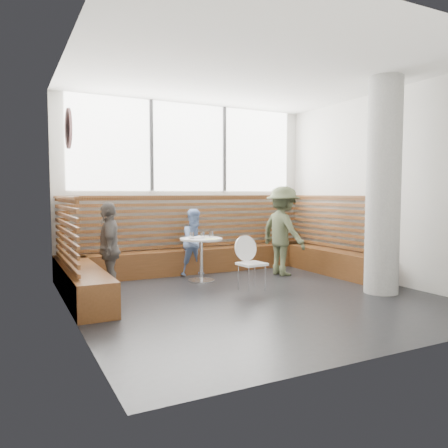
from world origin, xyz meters
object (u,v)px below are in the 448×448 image
concrete_column (383,187)px  child_left (109,249)px  adult_man (283,231)px  child_back (195,242)px  cafe_chair (250,258)px  cafe_table (201,250)px

concrete_column → child_left: concrete_column is taller
adult_man → child_back: 1.62m
cafe_chair → child_back: size_ratio=0.69×
concrete_column → child_left: (-3.70, 1.66, -0.91)m
cafe_chair → cafe_table: bearing=108.6°
child_back → concrete_column: bearing=-62.5°
concrete_column → child_left: bearing=155.8°
concrete_column → adult_man: bearing=104.9°
concrete_column → cafe_table: size_ratio=4.32×
cafe_chair → child_left: (-2.04, 0.57, 0.20)m
concrete_column → cafe_chair: concrete_column is taller
cafe_table → child_left: bearing=-167.6°
cafe_chair → child_back: (-0.29, 1.47, 0.12)m
adult_man → child_back: bearing=59.0°
concrete_column → child_back: bearing=127.4°
cafe_table → child_left: 1.67m
concrete_column → cafe_table: 3.08m
cafe_table → cafe_chair: bearing=-65.9°
concrete_column → adult_man: 2.10m
cafe_table → adult_man: bearing=-5.0°
concrete_column → child_back: concrete_column is taller
child_back → child_left: size_ratio=0.89×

